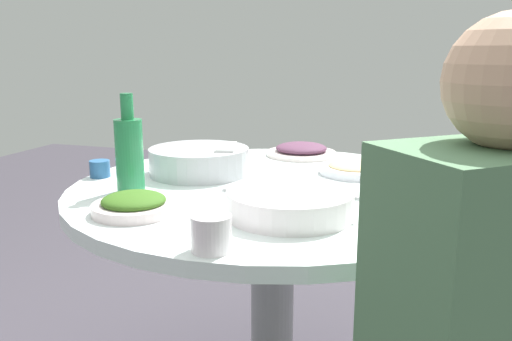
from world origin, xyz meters
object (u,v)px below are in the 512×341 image
at_px(round_dining_table, 273,226).
at_px(dish_greens, 134,204).
at_px(tea_cup_near, 100,169).
at_px(dish_shrimp, 419,191).
at_px(green_bottle, 129,153).
at_px(dish_noodles, 356,168).
at_px(diner_left, 489,319).
at_px(tea_cup_far, 211,233).
at_px(rice_bowl, 199,160).
at_px(soup_bowl, 290,204).
at_px(tea_cup_side, 407,213).
at_px(dish_eggplant, 301,150).

distance_m(round_dining_table, dish_greens, 0.45).
xyz_separation_m(dish_greens, tea_cup_near, (-0.29, -0.29, 0.00)).
distance_m(dish_shrimp, green_bottle, 0.77).
xyz_separation_m(dish_noodles, dish_greens, (0.57, -0.44, 0.00)).
height_order(green_bottle, diner_left, diner_left).
height_order(dish_shrimp, tea_cup_far, tea_cup_far).
bearing_deg(diner_left, rice_bowl, -131.49).
relative_size(green_bottle, tea_cup_far, 3.38).
height_order(rice_bowl, diner_left, diner_left).
height_order(round_dining_table, dish_shrimp, dish_shrimp).
height_order(round_dining_table, rice_bowl, rice_bowl).
height_order(round_dining_table, soup_bowl, soup_bowl).
bearing_deg(dish_noodles, green_bottle, -53.92).
relative_size(rice_bowl, tea_cup_near, 5.07).
bearing_deg(dish_greens, tea_cup_side, 98.55).
xyz_separation_m(dish_noodles, tea_cup_far, (0.74, -0.17, 0.02)).
bearing_deg(round_dining_table, dish_shrimp, 89.91).
distance_m(round_dining_table, rice_bowl, 0.31).
relative_size(rice_bowl, dish_shrimp, 1.54).
height_order(dish_noodles, dish_shrimp, dish_shrimp).
bearing_deg(tea_cup_far, tea_cup_near, -129.43).
bearing_deg(green_bottle, dish_shrimp, 103.54).
bearing_deg(tea_cup_side, soup_bowl, -89.90).
height_order(green_bottle, tea_cup_side, green_bottle).
bearing_deg(dish_greens, tea_cup_far, 58.09).
distance_m(tea_cup_far, tea_cup_side, 0.43).
bearing_deg(tea_cup_far, green_bottle, -131.72).
bearing_deg(green_bottle, tea_cup_near, -124.13).
distance_m(dish_greens, tea_cup_far, 0.31).
xyz_separation_m(tea_cup_near, tea_cup_side, (0.20, 0.90, 0.01)).
height_order(soup_bowl, tea_cup_near, soup_bowl).
distance_m(dish_eggplant, tea_cup_near, 0.72).
relative_size(soup_bowl, tea_cup_far, 4.12).
bearing_deg(diner_left, tea_cup_far, -101.11).
bearing_deg(dish_greens, soup_bowl, 104.53).
distance_m(dish_greens, dish_eggplant, 0.83).
distance_m(tea_cup_far, diner_left, 0.50).
bearing_deg(dish_shrimp, tea_cup_side, -4.41).
relative_size(dish_greens, dish_eggplant, 0.79).
relative_size(round_dining_table, tea_cup_side, 15.00).
bearing_deg(dish_eggplant, dish_noodles, 44.46).
xyz_separation_m(round_dining_table, rice_bowl, (-0.07, -0.26, 0.16)).
height_order(dish_noodles, diner_left, diner_left).
xyz_separation_m(dish_noodles, green_bottle, (0.40, -0.55, 0.09)).
relative_size(dish_noodles, dish_greens, 1.12).
xyz_separation_m(rice_bowl, dish_greens, (0.42, 0.02, -0.02)).
height_order(dish_greens, tea_cup_near, same).
relative_size(round_dining_table, green_bottle, 4.32).
relative_size(round_dining_table, soup_bowl, 3.54).
relative_size(tea_cup_far, tea_cup_side, 1.03).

